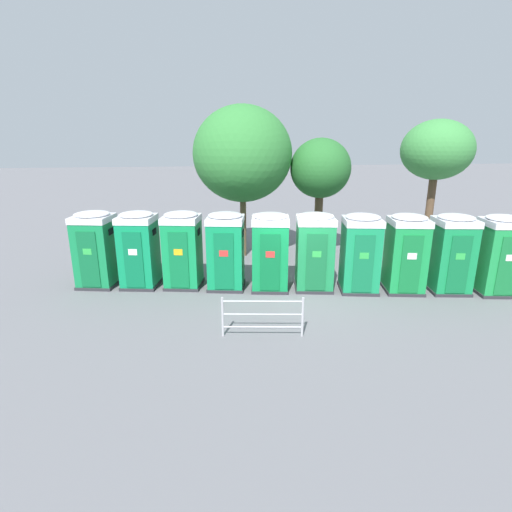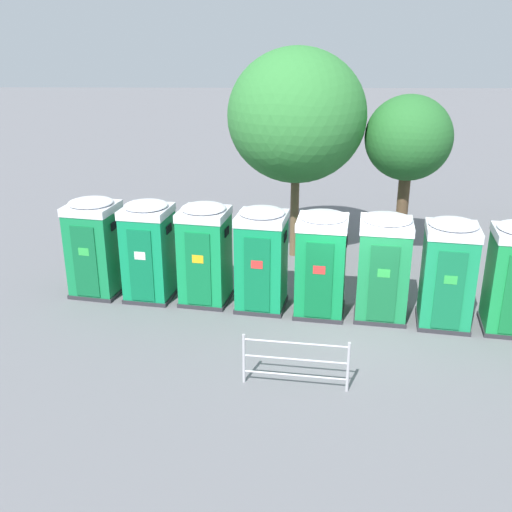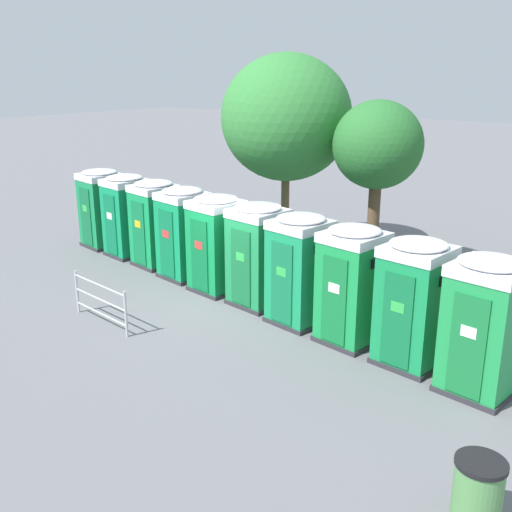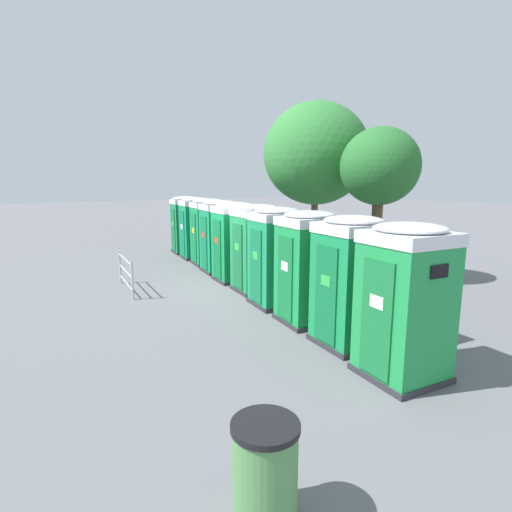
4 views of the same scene
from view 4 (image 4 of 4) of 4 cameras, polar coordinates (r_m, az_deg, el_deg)
name	(u,v)px [view 4 (image 4 of 4)]	position (r m, az deg, el deg)	size (l,w,h in m)	color
ground_plane	(235,286)	(12.34, -2.99, -4.31)	(120.00, 120.00, 0.00)	slate
portapotty_0	(186,224)	(18.30, -10.00, 4.47)	(1.42, 1.41, 2.54)	#2D2D33
portapotty_1	(196,228)	(16.92, -8.62, 4.03)	(1.35, 1.38, 2.54)	#2D2D33
portapotty_2	(208,231)	(15.57, -6.86, 3.52)	(1.38, 1.40, 2.54)	#2D2D33
portapotty_3	(219,236)	(14.19, -5.26, 2.88)	(1.37, 1.39, 2.54)	#2D2D33
portapotty_4	(234,241)	(12.83, -3.20, 2.11)	(1.37, 1.37, 2.54)	#2D2D33
portapotty_5	(256,248)	(11.56, -0.05, 1.19)	(1.40, 1.38, 2.54)	#2D2D33
portapotty_6	(276,256)	(10.24, 2.91, -0.03)	(1.38, 1.39, 2.54)	#2D2D33
portapotty_7	(308,267)	(9.02, 7.39, -1.53)	(1.37, 1.39, 2.54)	#2D2D33
portapotty_8	(351,281)	(7.90, 13.35, -3.45)	(1.35, 1.36, 2.54)	#2D2D33
portapotty_9	(404,301)	(6.82, 20.45, -6.07)	(1.38, 1.37, 2.54)	#2D2D33
street_tree_0	(380,168)	(13.25, 17.25, 11.92)	(2.44, 2.44, 4.83)	brown
street_tree_1	(316,154)	(15.58, 8.55, 14.20)	(3.94, 3.94, 6.09)	brown
trash_can	(265,473)	(4.19, 1.31, -28.55)	(0.64, 0.64, 1.01)	#518C4C
event_barrier	(126,272)	(12.25, -18.11, -2.20)	(2.04, 0.34, 1.05)	#B7B7BC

